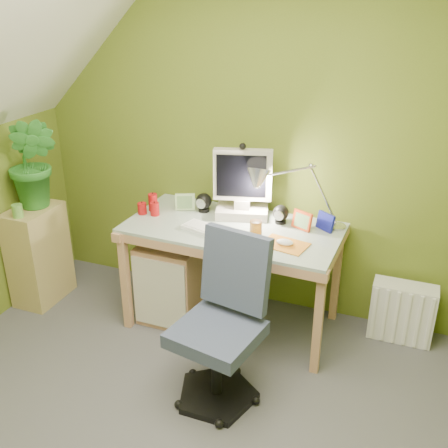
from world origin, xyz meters
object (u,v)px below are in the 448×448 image
(desk, at_px, (232,276))
(potted_plant, at_px, (33,163))
(radiator, at_px, (402,312))
(task_chair, at_px, (216,333))
(desk_lamp, at_px, (312,181))
(side_ledge, at_px, (39,254))
(monitor, at_px, (243,182))

(desk, bearing_deg, potted_plant, -171.61)
(potted_plant, bearing_deg, radiator, 8.89)
(task_chair, height_order, radiator, task_chair)
(potted_plant, height_order, task_chair, potted_plant)
(desk_lamp, distance_m, side_ledge, 2.03)
(monitor, distance_m, radiator, 1.34)
(desk, relative_size, radiator, 3.42)
(monitor, bearing_deg, radiator, -12.34)
(desk_lamp, height_order, potted_plant, potted_plant)
(radiator, bearing_deg, task_chair, -134.00)
(monitor, xyz_separation_m, side_ledge, (-1.42, -0.39, -0.61))
(potted_plant, bearing_deg, monitor, 13.71)
(potted_plant, bearing_deg, side_ledge, -126.65)
(desk_lamp, bearing_deg, potted_plant, -156.31)
(side_ledge, height_order, potted_plant, potted_plant)
(desk, relative_size, side_ledge, 1.90)
(desk, distance_m, task_chair, 0.75)
(desk_lamp, height_order, radiator, desk_lamp)
(desk, height_order, potted_plant, potted_plant)
(task_chair, bearing_deg, desk, 114.32)
(potted_plant, relative_size, radiator, 1.61)
(desk, bearing_deg, radiator, 13.75)
(task_chair, bearing_deg, desk_lamp, 83.83)
(task_chair, bearing_deg, side_ledge, 172.81)
(monitor, xyz_separation_m, radiator, (1.10, 0.05, -0.77))
(task_chair, bearing_deg, potted_plant, 170.77)
(side_ledge, xyz_separation_m, task_chair, (1.60, -0.52, 0.08))
(desk, bearing_deg, task_chair, -74.54)
(radiator, bearing_deg, desk, -168.19)
(monitor, distance_m, task_chair, 1.06)
(potted_plant, distance_m, radiator, 2.65)
(desk_lamp, relative_size, radiator, 1.54)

